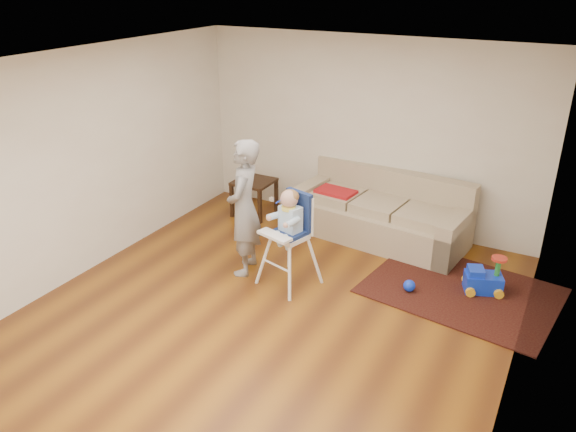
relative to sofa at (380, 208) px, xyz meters
The scene contains 9 objects.
ground 2.38m from the sofa, 100.31° to the right, with size 5.50×5.50×0.00m, color #532B10.
room_envelope 2.31m from the sofa, 103.27° to the right, with size 5.04×5.52×2.72m.
sofa is the anchor object (origin of this frame).
side_table 1.98m from the sofa, behind, with size 0.55×0.55×0.55m, color black, non-canonical shape.
area_rug 1.68m from the sofa, 32.83° to the right, with size 2.11×1.58×0.02m, color black.
ride_on_toy 1.77m from the sofa, 26.36° to the right, with size 0.42×0.30×0.46m, color #1237EF, non-canonical shape.
toy_ball 1.50m from the sofa, 55.52° to the right, with size 0.14×0.14×0.14m, color #1237EF.
high_chair 1.76m from the sofa, 107.38° to the right, with size 0.70×0.70×1.22m.
adult 2.05m from the sofa, 124.83° to the right, with size 0.62×0.41×1.70m, color gray.
Camera 1 is at (2.68, -4.56, 3.52)m, focal length 35.00 mm.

